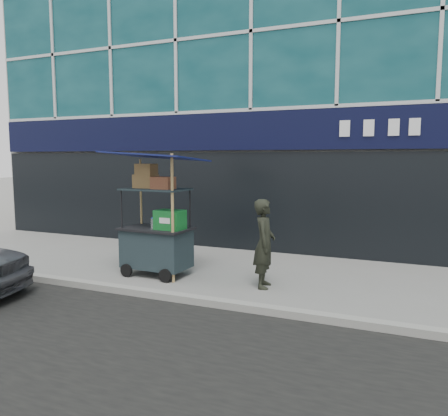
% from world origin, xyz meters
% --- Properties ---
extents(ground, '(80.00, 80.00, 0.00)m').
position_xyz_m(ground, '(0.00, 0.00, 0.00)').
color(ground, slate).
rests_on(ground, ground).
extents(curb, '(80.00, 0.18, 0.12)m').
position_xyz_m(curb, '(0.00, -0.20, 0.06)').
color(curb, gray).
rests_on(curb, ground).
extents(building, '(16.00, 6.20, 12.00)m').
position_xyz_m(building, '(0.00, 6.95, 6.02)').
color(building, gray).
rests_on(building, ground).
extents(vendor_cart, '(1.82, 1.33, 2.39)m').
position_xyz_m(vendor_cart, '(-0.89, 1.03, 0.84)').
color(vendor_cart, black).
rests_on(vendor_cart, ground).
extents(vendor_man, '(0.47, 0.63, 1.56)m').
position_xyz_m(vendor_man, '(1.26, 1.07, 0.78)').
color(vendor_man, black).
rests_on(vendor_man, ground).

